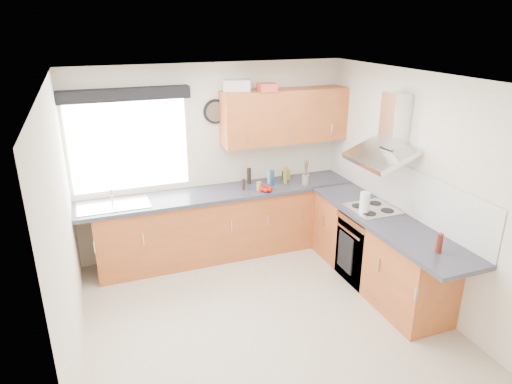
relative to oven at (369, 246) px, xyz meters
name	(u,v)px	position (x,y,z in m)	size (l,w,h in m)	color
ground_plane	(262,317)	(-1.50, -0.30, -0.42)	(3.60, 3.60, 0.00)	beige
ceiling	(264,79)	(-1.50, -0.30, 2.08)	(3.60, 3.60, 0.02)	white
wall_back	(213,160)	(-1.50, 1.50, 0.82)	(3.60, 0.02, 2.50)	silver
wall_front	(367,314)	(-1.50, -2.10, 0.82)	(3.60, 0.02, 2.50)	silver
wall_left	(65,239)	(-3.30, -0.30, 0.82)	(0.02, 3.60, 2.50)	silver
wall_right	(414,187)	(0.30, -0.30, 0.82)	(0.02, 3.60, 2.50)	silver
window	(129,145)	(-2.55, 1.49, 1.12)	(1.40, 0.02, 1.10)	white
window_blind	(125,94)	(-2.55, 1.40, 1.76)	(1.50, 0.18, 0.14)	black
splashback	(396,185)	(0.29, 0.00, 0.75)	(0.01, 3.00, 0.54)	white
base_cab_back	(214,226)	(-1.60, 1.21, 0.01)	(3.00, 0.58, 0.86)	#9E4D23
base_cab_corner	(321,210)	(0.00, 1.20, 0.01)	(0.60, 0.60, 0.86)	#9E4D23
base_cab_right	(377,251)	(0.01, -0.15, 0.01)	(0.58, 2.10, 0.86)	#9E4D23
worktop_back	(220,193)	(-1.50, 1.20, 0.46)	(3.60, 0.62, 0.05)	#2E2E39
worktop_right	(388,221)	(0.00, -0.30, 0.46)	(0.62, 2.42, 0.05)	#2E2E39
sink	(113,202)	(-2.83, 1.20, 0.52)	(0.84, 0.46, 0.10)	silver
oven	(369,246)	(0.00, 0.00, 0.00)	(0.56, 0.58, 0.85)	black
hob_plate	(372,209)	(0.00, 0.00, 0.49)	(0.52, 0.52, 0.01)	silver
extractor_hood	(387,137)	(0.10, 0.00, 1.34)	(0.52, 0.78, 0.66)	silver
upper_cabinets	(285,116)	(-0.55, 1.32, 1.38)	(1.70, 0.35, 0.70)	#9E4D23
washing_machine	(196,230)	(-1.84, 1.22, -0.01)	(0.57, 0.55, 0.83)	white
wall_clock	(216,112)	(-1.45, 1.46, 1.47)	(0.31, 0.31, 0.04)	black
casserole	(236,85)	(-1.19, 1.42, 1.79)	(0.34, 0.24, 0.14)	white
storage_box	(267,87)	(-0.85, 1.22, 1.78)	(0.22, 0.18, 0.10)	#C94536
utensil_pot	(306,180)	(-0.35, 1.05, 0.55)	(0.10, 0.10, 0.14)	slate
kitchen_roll	(365,203)	(-0.15, -0.05, 0.61)	(0.11, 0.11, 0.25)	white
tomato_cluster	(266,189)	(-0.94, 1.00, 0.52)	(0.15, 0.15, 0.07)	#A51107
jar_0	(259,186)	(-1.02, 1.06, 0.54)	(0.06, 0.06, 0.12)	olive
jar_1	(270,177)	(-0.78, 1.26, 0.57)	(0.07, 0.07, 0.17)	#B3A798
jar_2	(249,176)	(-1.04, 1.36, 0.59)	(0.06, 0.06, 0.21)	black
jar_3	(284,175)	(-0.53, 1.35, 0.54)	(0.06, 0.06, 0.12)	#174218
jar_4	(244,184)	(-1.19, 1.17, 0.56)	(0.04, 0.04, 0.14)	black
jar_5	(289,174)	(-0.48, 1.32, 0.56)	(0.05, 0.05, 0.15)	olive
jar_6	(272,178)	(-0.79, 1.17, 0.59)	(0.06, 0.06, 0.21)	navy
jar_7	(285,175)	(-0.58, 1.19, 0.60)	(0.06, 0.06, 0.23)	olive
bottle_0	(440,243)	(-0.02, -1.12, 0.58)	(0.06, 0.06, 0.20)	#5B1913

